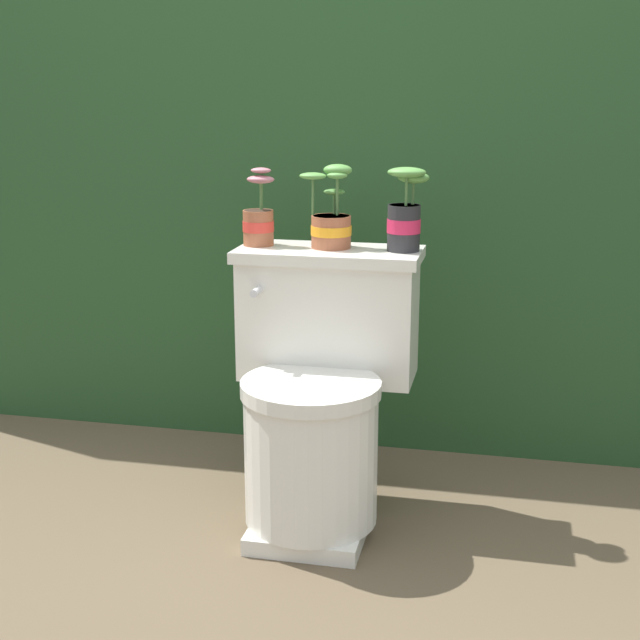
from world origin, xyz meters
name	(u,v)px	position (x,y,z in m)	size (l,w,h in m)	color
ground_plane	(293,531)	(0.00, 0.00, 0.00)	(12.00, 12.00, 0.00)	brown
hedge_backdrop	(358,195)	(0.00, 0.95, 0.77)	(3.24, 0.67, 1.55)	#234723
toilet	(319,394)	(0.05, 0.09, 0.35)	(0.49, 0.52, 0.72)	silver
potted_plant_left	(259,220)	(-0.15, 0.24, 0.78)	(0.09, 0.09, 0.21)	#9E5638
potted_plant_midleft	(331,221)	(0.05, 0.24, 0.79)	(0.14, 0.11, 0.22)	#9E5638
potted_plant_middle	(405,216)	(0.25, 0.23, 0.81)	(0.11, 0.10, 0.22)	#262628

